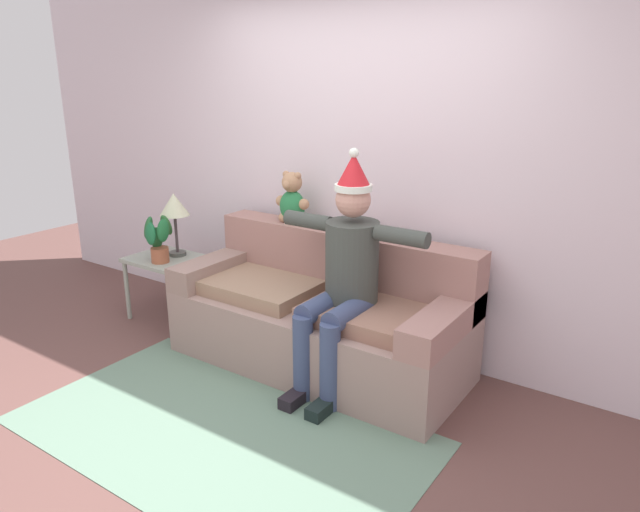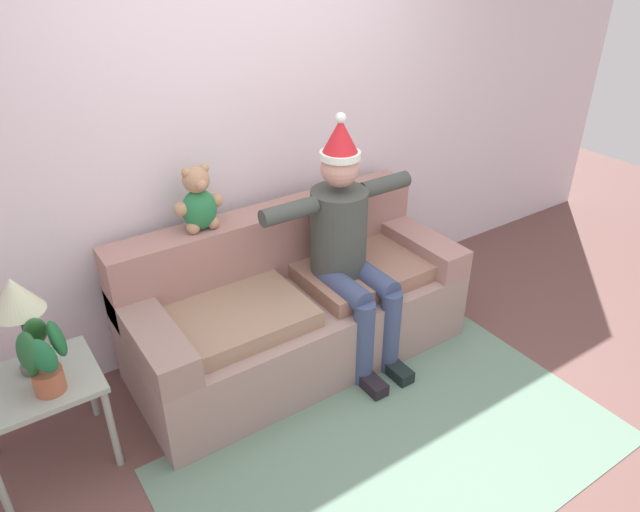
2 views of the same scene
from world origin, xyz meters
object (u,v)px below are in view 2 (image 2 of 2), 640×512
table_lamp (16,300)px  potted_plant (42,358)px  teddy_bear (199,201)px  side_table (37,394)px  person_seated (348,243)px  couch (294,305)px

table_lamp → potted_plant: 0.29m
teddy_bear → side_table: (-1.05, -0.33, -0.62)m
side_table → potted_plant: potted_plant is taller
side_table → person_seated: bearing=-3.3°
potted_plant → person_seated: bearing=0.4°
person_seated → teddy_bear: bearing=149.5°
couch → table_lamp: table_lamp is taller
teddy_bear → table_lamp: 1.05m
person_seated → teddy_bear: (-0.73, 0.43, 0.29)m
teddy_bear → side_table: bearing=-162.8°
couch → table_lamp: size_ratio=3.95×
side_table → potted_plant: 0.30m
person_seated → side_table: size_ratio=2.64×
couch → person_seated: (0.28, -0.17, 0.43)m
couch → teddy_bear: bearing=149.7°
person_seated → potted_plant: (-1.72, -0.01, -0.06)m
person_seated → couch: bearing=149.1°
teddy_bear → person_seated: bearing=-30.5°
couch → side_table: (-1.49, -0.07, 0.10)m
teddy_bear → side_table: 1.26m
couch → table_lamp: 1.57m
couch → table_lamp: bearing=178.8°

